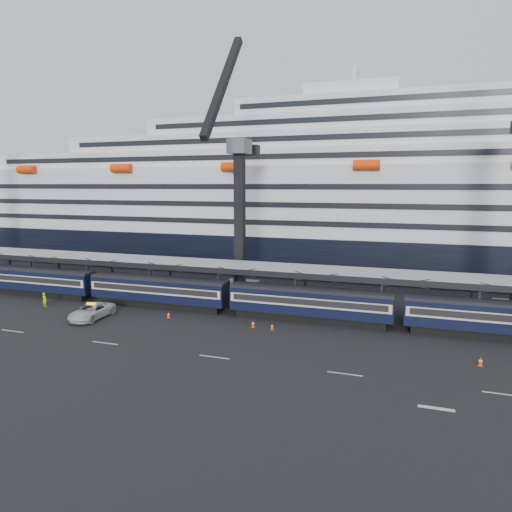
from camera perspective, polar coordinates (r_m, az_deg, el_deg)
The scene contains 13 objects.
ground at distance 44.02m, azimuth 14.39°, elevation -12.45°, with size 260.00×260.00×0.00m, color black.
lane_markings at distance 39.53m, azimuth 26.13°, elevation -15.62°, with size 111.00×4.27×0.02m.
train at distance 53.26m, azimuth 10.26°, elevation -6.05°, with size 133.05×3.00×4.05m.
canopy at distance 56.06m, azimuth 15.65°, elevation -2.29°, with size 130.00×6.25×5.53m.
cruise_ship at distance 87.13m, azimuth 16.23°, elevation 6.27°, with size 214.09×28.84×34.00m.
crane_dark_near at distance 63.79m, azimuth -2.17°, elevation 5.40°, with size 4.50×17.75×35.08m.
pickup_truck at distance 58.10m, azimuth -19.86°, elevation -6.53°, with size 2.94×6.38×1.77m, color silver.
worker at distance 65.94m, azimuth -24.92°, elevation -4.97°, with size 0.69×0.45×1.89m, color #C6E60C.
traffic_cone_a at distance 58.11m, azimuth -20.17°, elevation -7.01°, with size 0.44×0.44×0.87m.
traffic_cone_b at distance 56.11m, azimuth -10.87°, elevation -7.23°, with size 0.39×0.39×0.77m.
traffic_cone_c at distance 51.64m, azimuth -0.37°, elevation -8.46°, with size 0.41×0.41×0.83m.
traffic_cone_d at distance 50.88m, azimuth 2.04°, elevation -8.80°, with size 0.36×0.36×0.71m.
traffic_cone_e at distance 45.75m, azimuth 26.26°, elevation -11.71°, with size 0.43×0.43×0.86m.
Camera 1 is at (2.41, -41.01, 15.81)m, focal length 32.00 mm.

